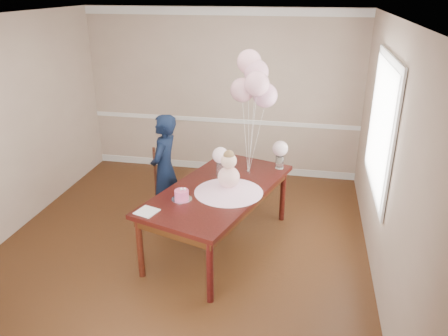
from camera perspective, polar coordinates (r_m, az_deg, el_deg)
floor at (r=5.53m, az=-5.52°, el=-10.21°), size 4.50×5.00×0.00m
ceiling at (r=4.65m, az=-6.83°, el=18.91°), size 4.50×5.00×0.02m
wall_back at (r=7.26m, az=-0.28°, el=9.66°), size 4.50×0.02×2.70m
wall_front at (r=2.91m, az=-21.01°, el=-13.73°), size 4.50×0.02×2.70m
wall_left at (r=5.98m, az=-27.26°, el=4.17°), size 0.02×5.00×2.70m
wall_right at (r=4.79m, az=20.56°, el=1.11°), size 0.02×5.00×2.70m
chair_rail_trim at (r=7.36m, az=-0.29°, el=6.23°), size 4.50×0.02×0.07m
crown_molding at (r=7.06m, az=-0.32°, el=19.80°), size 4.50×0.02×0.12m
baseboard_trim at (r=7.65m, az=-0.28°, el=0.19°), size 4.50×0.02×0.12m
window_frame at (r=5.20m, az=19.88°, el=5.18°), size 0.02×1.66×1.56m
window_blinds at (r=5.19m, az=19.68°, el=5.20°), size 0.01×1.50×1.40m
dining_table_top at (r=5.18m, az=-0.66°, el=-2.82°), size 1.64×2.32×0.05m
table_apron at (r=5.22m, az=-0.65°, el=-3.61°), size 1.51×2.19×0.11m
table_leg_fl at (r=4.91m, az=-10.91°, el=-10.15°), size 0.09×0.09×0.74m
table_leg_fr at (r=4.47m, az=-1.85°, el=-13.33°), size 0.09×0.09×0.74m
table_leg_bl at (r=6.31m, az=0.20°, el=-1.87°), size 0.09×0.09×0.74m
table_leg_br at (r=5.98m, az=7.67°, el=-3.57°), size 0.09×0.09×0.74m
baby_skirt at (r=5.04m, az=0.61°, el=-2.62°), size 1.00×1.00×0.11m
baby_torso at (r=4.98m, az=0.62°, el=-1.20°), size 0.25×0.25×0.25m
baby_head at (r=4.90m, az=0.63°, el=0.94°), size 0.18×0.18×0.18m
baby_hair at (r=4.88m, az=0.63°, el=1.62°), size 0.13×0.13×0.13m
cake_platter at (r=4.91m, az=-5.54°, el=-4.07°), size 0.29×0.29×0.01m
birthday_cake at (r=4.88m, az=-5.56°, el=-3.48°), size 0.20×0.20×0.11m
cake_flower_a at (r=4.85m, az=-5.59°, el=-2.76°), size 0.03×0.03×0.03m
cake_flower_b at (r=4.85m, az=-5.14°, el=-2.74°), size 0.03×0.03×0.03m
rose_vase_near at (r=5.46m, az=-0.47°, el=-0.17°), size 0.13×0.13×0.17m
roses_near at (r=5.38m, az=-0.48°, el=1.68°), size 0.20×0.20×0.20m
rose_vase_far at (r=5.72m, az=7.26°, el=0.76°), size 0.13×0.13×0.17m
roses_far at (r=5.65m, az=7.36°, el=2.54°), size 0.20×0.20×0.20m
napkin at (r=4.70m, az=-10.03°, el=-5.63°), size 0.26×0.26×0.01m
balloon_weight at (r=5.59m, az=3.21°, el=-0.45°), size 0.05×0.05×0.02m
balloon_a at (r=5.31m, az=2.42°, el=10.15°), size 0.29×0.29×0.29m
balloon_b at (r=5.15m, az=4.30°, el=10.91°), size 0.29×0.29×0.29m
balloon_c at (r=5.31m, az=4.23°, el=12.42°), size 0.29×0.29×0.29m
balloon_d at (r=5.35m, az=3.31°, el=13.68°), size 0.29×0.29×0.29m
balloon_e at (r=5.29m, az=5.41°, el=9.43°), size 0.29×0.29×0.29m
balloon_ribbon_a at (r=5.45m, az=2.81°, el=3.92°), size 0.09×0.03×0.88m
balloon_ribbon_b at (r=5.37m, az=3.71°, el=4.19°), size 0.09×0.09×0.98m
balloon_ribbon_c at (r=5.44m, az=3.68°, el=5.02°), size 0.05×0.09×1.09m
balloon_ribbon_d at (r=5.45m, az=3.24°, el=5.66°), size 0.05×0.13×1.19m
balloon_ribbon_e at (r=5.44m, az=4.25°, el=3.56°), size 0.16×0.03×0.82m
dining_chair_seat at (r=6.08m, az=-7.08°, el=-2.48°), size 0.53×0.53×0.05m
chair_leg_fl at (r=6.03m, az=-8.49°, el=-5.16°), size 0.05×0.05×0.40m
chair_leg_fr at (r=6.04m, az=-5.28°, el=-4.93°), size 0.05×0.05×0.40m
chair_leg_bl at (r=6.33m, az=-8.60°, el=-3.74°), size 0.05×0.05×0.40m
chair_leg_br at (r=6.34m, az=-5.55°, el=-3.53°), size 0.05×0.05×0.40m
chair_back_post_l at (r=5.81m, az=-8.95°, el=-0.89°), size 0.05×0.05×0.53m
chair_back_post_r at (r=6.13m, az=-9.04°, el=0.37°), size 0.05×0.05×0.53m
chair_slat_low at (r=6.01m, az=-8.93°, el=-1.23°), size 0.16×0.36×0.05m
chair_slat_mid at (r=5.96m, az=-9.02°, el=0.09°), size 0.16×0.36×0.05m
chair_slat_top at (r=5.90m, az=-9.11°, el=1.43°), size 0.16×0.36×0.05m
woman at (r=5.81m, az=-7.75°, el=-0.21°), size 0.40×0.57×1.50m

